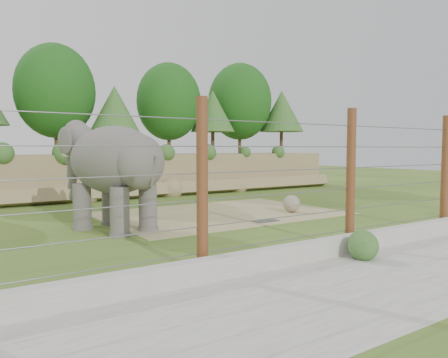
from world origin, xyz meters
TOP-DOWN VIEW (x-y plane):
  - ground at (0.00, 0.00)m, footprint 90.00×90.00m
  - back_embankment at (0.59, 12.68)m, footprint 30.00×5.52m
  - dirt_patch at (0.50, 3.00)m, footprint 10.00×7.00m
  - drain_grate at (0.76, 0.27)m, footprint 1.00×0.60m
  - elephant at (-4.72, 1.83)m, footprint 3.44×5.10m
  - stone_ball at (3.27, 1.47)m, footprint 0.77×0.77m
  - retaining_wall at (0.00, -5.00)m, footprint 26.00×0.35m
  - walkway at (0.00, -7.00)m, footprint 26.00×4.00m
  - barrier_fence at (0.00, -4.50)m, footprint 20.26×0.26m
  - walkway_shrub at (-1.00, -5.80)m, footprint 0.79×0.79m

SIDE VIEW (x-z plane):
  - ground at x=0.00m, z-range 0.00..0.00m
  - walkway at x=0.00m, z-range 0.00..0.01m
  - dirt_patch at x=0.50m, z-range 0.00..0.02m
  - drain_grate at x=0.76m, z-range 0.02..0.05m
  - retaining_wall at x=0.00m, z-range 0.00..0.50m
  - stone_ball at x=3.27m, z-range 0.02..0.79m
  - walkway_shrub at x=-1.00m, z-range 0.01..0.80m
  - elephant at x=-4.72m, z-range 0.00..3.81m
  - barrier_fence at x=0.00m, z-range 0.00..4.00m
  - back_embankment at x=0.59m, z-range -0.42..8.35m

